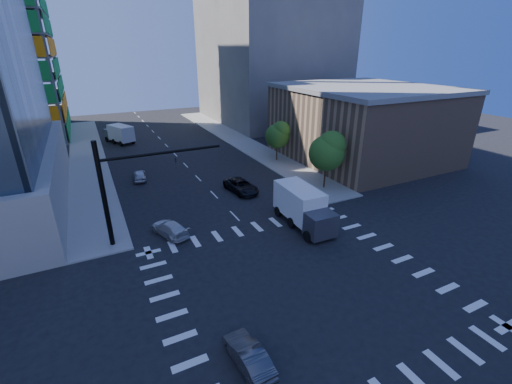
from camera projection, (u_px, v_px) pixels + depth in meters
ground at (301, 284)px, 24.44m from camera, size 160.00×160.00×0.00m
road_markings at (301, 284)px, 24.43m from camera, size 20.00×20.00×0.01m
sidewalk_ne at (237, 140)px, 62.53m from camera, size 5.00×60.00×0.15m
sidewalk_nw at (88, 158)px, 52.28m from camera, size 5.00×60.00×0.15m
commercial_building at (362, 123)px, 50.76m from camera, size 20.50×22.50×10.60m
bg_building_ne at (269, 56)px, 75.43m from camera, size 24.00×30.00×28.00m
signal_mast_nw at (122, 183)px, 27.69m from camera, size 10.20×0.40×9.00m
tree_south at (328, 151)px, 39.26m from camera, size 4.16×4.16×6.82m
tree_north at (278, 134)px, 49.55m from camera, size 3.54×3.52×5.78m
car_nb_far at (241, 186)px, 39.85m from camera, size 3.02×5.43×1.44m
car_sb_near at (170, 228)px, 30.66m from camera, size 3.11×4.70×1.27m
car_sb_mid at (140, 175)px, 43.48m from camera, size 2.03×3.93×1.28m
car_sb_cross at (248, 355)px, 18.01m from camera, size 1.62×3.93×1.26m
box_truck_near at (305, 211)px, 31.84m from camera, size 3.05×6.80×3.53m
box_truck_far at (119, 135)px, 60.38m from camera, size 4.74×6.56×3.16m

